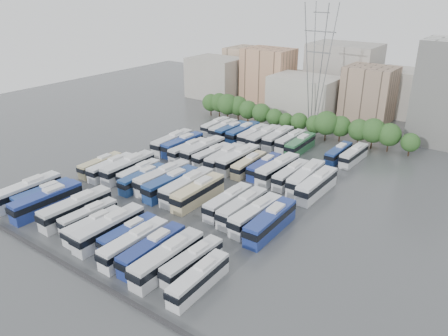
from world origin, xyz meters
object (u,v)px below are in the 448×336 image
Objects in this scene: bus_r1_s10 at (228,202)px; bus_r1_s13 at (270,222)px; bus_r0_s5 at (89,216)px; bus_r3_s1 at (215,126)px; bus_r1_s7 at (187,186)px; bus_r2_s7 at (238,159)px; bus_r2_s9 at (264,166)px; bus_r0_s13 at (199,279)px; bus_r2_s11 at (291,174)px; bus_r2_s2 at (183,144)px; bus_r0_s10 at (152,249)px; bus_r2_s1 at (172,142)px; bus_r2_s5 at (212,155)px; bus_r2_s12 at (306,177)px; bus_r1_s2 at (128,167)px; bus_r2_s4 at (203,150)px; bus_r3_s13 at (354,155)px; bus_r0_s2 at (47,201)px; bus_r3_s4 at (243,132)px; bus_r1_s1 at (111,167)px; bus_r0_s4 at (76,208)px; apartment_tower at (447,93)px; bus_r0_s9 at (135,243)px; bus_r0_s7 at (109,228)px; bus_r1_s8 at (198,192)px; bus_r0_s6 at (94,226)px; bus_r3_s6 at (264,137)px; electricity_pylon at (318,62)px; bus_r1_s4 at (143,179)px; bus_r3_s8 at (291,141)px; bus_r3_s12 at (338,153)px; bus_r2_s3 at (189,150)px; bus_r3_s3 at (232,131)px; bus_r3_s5 at (253,135)px; bus_r1_s6 at (171,183)px; bus_r2_s13 at (317,185)px; bus_r3_s2 at (223,129)px; bus_r1_s11 at (242,207)px; bus_r2_s10 at (278,169)px; bus_r2_s8 at (249,164)px; bus_r3_s9 at (300,145)px; bus_r3_s7 at (278,138)px; bus_r0_s8 at (128,234)px; bus_r1_s3 at (139,173)px; bus_r1_s5 at (163,178)px.

bus_r1_s10 is 10.27m from bus_r1_s13.
bus_r3_s1 is (-13.09, 53.29, 0.02)m from bus_r0_s5.
bus_r1_s7 reaches higher than bus_r2_s7.
bus_r3_s1 is (-26.20, 16.86, -0.08)m from bus_r2_s9.
bus_r0_s13 is 0.96× the size of bus_r2_s11.
bus_r2_s2 is 0.95× the size of bus_r2_s7.
bus_r0_s10 is 0.95× the size of bus_r2_s1.
bus_r2_s12 reaches higher than bus_r2_s5.
bus_r2_s4 is (6.46, 17.64, -0.01)m from bus_r1_s2.
bus_r0_s2 is at bearing -121.05° from bus_r3_s13.
bus_r0_s10 is 56.98m from bus_r3_s4.
bus_r0_s10 is at bearing -33.26° from bus_r1_s1.
bus_r1_s10 is at bearing 44.04° from bus_r0_s4.
apartment_tower reaches higher than bus_r0_s13.
bus_r2_s5 is (-13.19, 36.56, -0.17)m from bus_r0_s9.
bus_r0_s7 reaches higher than bus_r1_s8.
bus_r0_s10 is 38.39m from bus_r2_s7.
bus_r0_s6 is 0.83× the size of bus_r3_s6.
electricity_pylon is 32.94m from bus_r3_s1.
bus_r1_s4 is 20.02m from bus_r1_s10.
bus_r3_s8 is at bearing 85.53° from bus_r0_s6.
bus_r3_s12 is at bearing 35.04° from bus_r2_s4.
bus_r1_s10 is (9.56, -55.00, -16.80)m from electricity_pylon.
bus_r2_s3 is 19.90m from bus_r2_s9.
bus_r0_s10 is at bearing -86.28° from bus_r2_s9.
bus_r3_s3 is 0.95× the size of bus_r3_s5.
bus_r1_s6 reaches higher than bus_r0_s6.
bus_r2_s13 is 20.52m from bus_r3_s13.
bus_r3_s2 is at bearing 107.19° from bus_r0_s7.
bus_r0_s10 reaches higher than bus_r3_s12.
electricity_pylon is 59.27m from bus_r1_s11.
bus_r2_s13 is (10.10, -2.35, -0.00)m from bus_r2_s10.
bus_r1_s7 is 3.29m from bus_r1_s8.
bus_r2_s8 is at bearing 71.02° from bus_r0_s4.
bus_r2_s5 is 0.94× the size of bus_r3_s9.
bus_r3_s7 is 19.85m from bus_r3_s13.
bus_r2_s3 is 6.58m from bus_r2_s5.
bus_r0_s7 is 1.03× the size of bus_r2_s2.
bus_r3_s2 is at bearing 143.58° from bus_r2_s9.
bus_r3_s6 is at bearing 102.03° from bus_r0_s10.
bus_r2_s3 is (-16.55, 34.19, 0.14)m from bus_r0_s8.
bus_r1_s8 is 39.96m from bus_r3_s2.
bus_r2_s10 is (19.93, 20.03, 0.25)m from bus_r1_s4.
bus_r1_s3 is 6.46m from bus_r1_s5.
bus_r2_s8 is at bearing -40.50° from bus_r3_s1.
bus_r1_s8 reaches higher than bus_r0_s10.
bus_r2_s12 is 3.85m from bus_r2_s13.
bus_r0_s10 is (26.43, 0.30, -0.15)m from bus_r0_s2.
bus_r1_s5 is 29.21m from bus_r2_s12.
bus_r0_s4 reaches higher than bus_r0_s9.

